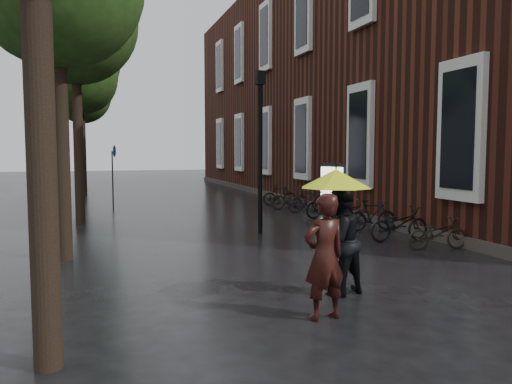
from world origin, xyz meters
name	(u,v)px	position (x,y,z in m)	size (l,w,h in m)	color
ground	(402,357)	(0.00, 0.00, 0.00)	(120.00, 120.00, 0.00)	black
brick_building	(359,86)	(10.47, 19.46, 5.99)	(10.20, 33.20, 12.00)	#38160F
street_trees	(75,50)	(-3.99, 15.91, 6.34)	(4.33, 34.03, 8.91)	black
person_burgundy	(324,257)	(-0.29, 1.54, 0.93)	(0.68, 0.45, 1.86)	black
person_black	(339,241)	(0.52, 2.61, 0.94)	(0.91, 0.71, 1.87)	black
lime_umbrella	(336,179)	(0.16, 2.08, 2.03)	(1.15, 1.15, 1.69)	black
pedestrian_walking	(339,218)	(2.34, 6.09, 0.81)	(0.95, 0.39, 1.61)	black
parked_bicycles	(339,209)	(4.59, 10.42, 0.46)	(1.94, 11.50, 1.00)	black
ad_lightbox	(335,189)	(5.30, 12.10, 1.00)	(0.30, 1.32, 1.99)	black
lamp_post	(260,136)	(1.25, 9.04, 2.91)	(0.25, 0.25, 4.79)	black
cycle_sign	(113,167)	(-2.62, 17.04, 1.79)	(0.14, 0.49, 2.70)	#262628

